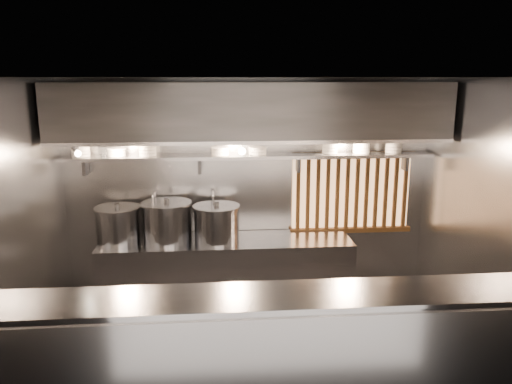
{
  "coord_description": "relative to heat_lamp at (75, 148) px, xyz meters",
  "views": [
    {
      "loc": [
        -0.42,
        -4.57,
        2.8
      ],
      "look_at": [
        0.01,
        0.55,
        1.62
      ],
      "focal_mm": 35.0,
      "sensor_mm": 36.0,
      "label": 1
    }
  ],
  "objects": [
    {
      "name": "bowl_stack_1",
      "position": [
        0.34,
        0.47,
        -0.12
      ],
      "size": [
        0.22,
        0.22,
        0.09
      ],
      "color": "white",
      "rests_on": "bowl_shelf"
    },
    {
      "name": "faucet_right",
      "position": [
        1.45,
        0.52,
        -0.76
      ],
      "size": [
        0.04,
        0.3,
        0.5
      ],
      "color": "silver",
      "rests_on": "wall_back"
    },
    {
      "name": "exhaust_hood",
      "position": [
        1.9,
        0.25,
        0.36
      ],
      "size": [
        4.4,
        0.81,
        0.65
      ],
      "color": "#2D2D30",
      "rests_on": "ceiling"
    },
    {
      "name": "faucet_left",
      "position": [
        0.75,
        0.52,
        -0.76
      ],
      "size": [
        0.04,
        0.3,
        0.5
      ],
      "color": "silver",
      "rests_on": "wall_back"
    },
    {
      "name": "bowl_stack_2",
      "position": [
        0.7,
        0.47,
        -0.08
      ],
      "size": [
        0.22,
        0.22,
        0.17
      ],
      "color": "white",
      "rests_on": "bowl_shelf"
    },
    {
      "name": "bowl_stack_0",
      "position": [
        -0.07,
        0.47,
        -0.1
      ],
      "size": [
        0.22,
        0.22,
        0.13
      ],
      "color": "white",
      "rests_on": "bowl_shelf"
    },
    {
      "name": "serving_counter",
      "position": [
        1.9,
        -1.81,
        -1.5
      ],
      "size": [
        4.5,
        0.56,
        1.13
      ],
      "color": "#97979C",
      "rests_on": "floor"
    },
    {
      "name": "bowl_stack_5",
      "position": [
        2.87,
        0.47,
        -0.1
      ],
      "size": [
        0.2,
        0.2,
        0.13
      ],
      "color": "white",
      "rests_on": "bowl_shelf"
    },
    {
      "name": "pendant_bulb",
      "position": [
        1.8,
        0.35,
        -0.11
      ],
      "size": [
        0.09,
        0.09,
        0.19
      ],
      "color": "#2D2D30",
      "rests_on": "exhaust_hood"
    },
    {
      "name": "bowl_stack_7",
      "position": [
        3.66,
        0.47,
        -0.1
      ],
      "size": [
        0.21,
        0.21,
        0.13
      ],
      "color": "white",
      "rests_on": "bowl_shelf"
    },
    {
      "name": "bowl_stack_6",
      "position": [
        3.26,
        0.47,
        -0.08
      ],
      "size": [
        0.22,
        0.22,
        0.17
      ],
      "color": "white",
      "rests_on": "bowl_shelf"
    },
    {
      "name": "cooking_bench",
      "position": [
        1.6,
        0.28,
        -1.62
      ],
      "size": [
        3.0,
        0.7,
        0.9
      ],
      "primitive_type": "cube",
      "color": "#97979C",
      "rests_on": "floor"
    },
    {
      "name": "floor",
      "position": [
        1.9,
        -0.85,
        -2.07
      ],
      "size": [
        4.5,
        4.5,
        0.0
      ],
      "primitive_type": "plane",
      "color": "black",
      "rests_on": "ground"
    },
    {
      "name": "bowl_shelf",
      "position": [
        1.9,
        0.47,
        -0.19
      ],
      "size": [
        4.4,
        0.34,
        0.04
      ],
      "primitive_type": "cube",
      "color": "#97979C",
      "rests_on": "wall_back"
    },
    {
      "name": "heat_lamp",
      "position": [
        0.0,
        0.0,
        0.0
      ],
      "size": [
        0.25,
        0.35,
        0.2
      ],
      "color": "#97979C",
      "rests_on": "exhaust_hood"
    },
    {
      "name": "wood_screen",
      "position": [
        3.2,
        0.6,
        -0.69
      ],
      "size": [
        1.56,
        0.09,
        1.04
      ],
      "color": "#FFB472",
      "rests_on": "wall_back"
    },
    {
      "name": "bowl_stack_4",
      "position": [
        1.99,
        0.47,
        -0.12
      ],
      "size": [
        0.23,
        0.23,
        0.09
      ],
      "color": "white",
      "rests_on": "bowl_shelf"
    },
    {
      "name": "bowl_stack_3",
      "position": [
        1.55,
        0.47,
        -0.12
      ],
      "size": [
        0.23,
        0.23,
        0.09
      ],
      "color": "white",
      "rests_on": "bowl_shelf"
    },
    {
      "name": "wall_right",
      "position": [
        4.15,
        -0.85,
        -0.67
      ],
      "size": [
        0.0,
        3.0,
        3.0
      ],
      "primitive_type": "plane",
      "rotation": [
        1.57,
        0.0,
        -1.57
      ],
      "color": "gray",
      "rests_on": "floor"
    },
    {
      "name": "stock_pot_left",
      "position": [
        0.9,
        0.31,
        -0.93
      ],
      "size": [
        0.63,
        0.63,
        0.51
      ],
      "rotation": [
        0.0,
        0.0,
        -0.06
      ],
      "color": "#97979C",
      "rests_on": "cooking_bench"
    },
    {
      "name": "wall_back",
      "position": [
        1.9,
        0.65,
        -0.67
      ],
      "size": [
        4.5,
        0.0,
        4.5
      ],
      "primitive_type": "plane",
      "rotation": [
        1.57,
        0.0,
        0.0
      ],
      "color": "gray",
      "rests_on": "floor"
    },
    {
      "name": "ceiling",
      "position": [
        1.9,
        -0.85,
        0.73
      ],
      "size": [
        4.5,
        4.5,
        0.0
      ],
      "primitive_type": "plane",
      "rotation": [
        3.14,
        0.0,
        0.0
      ],
      "color": "black",
      "rests_on": "wall_back"
    },
    {
      "name": "stock_pot_mid",
      "position": [
        0.33,
        0.33,
        -0.95
      ],
      "size": [
        0.65,
        0.65,
        0.46
      ],
      "rotation": [
        0.0,
        0.0,
        -0.24
      ],
      "color": "#97979C",
      "rests_on": "cooking_bench"
    },
    {
      "name": "wall_left",
      "position": [
        -0.35,
        -0.85,
        -0.67
      ],
      "size": [
        0.0,
        3.0,
        3.0
      ],
      "primitive_type": "plane",
      "rotation": [
        1.57,
        0.0,
        1.57
      ],
      "color": "gray",
      "rests_on": "floor"
    },
    {
      "name": "stock_pot_right",
      "position": [
        1.49,
        0.26,
        -0.95
      ],
      "size": [
        0.7,
        0.7,
        0.47
      ],
      "rotation": [
        0.0,
        0.0,
        -0.3
      ],
      "color": "#97979C",
      "rests_on": "cooking_bench"
    }
  ]
}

